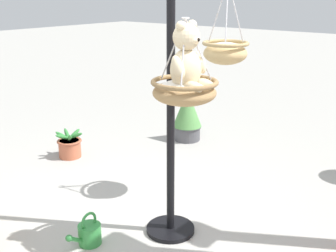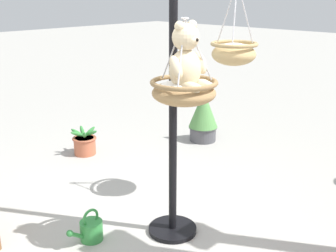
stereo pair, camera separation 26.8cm
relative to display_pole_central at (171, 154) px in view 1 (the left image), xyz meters
name	(u,v)px [view 1 (the left image)]	position (x,y,z in m)	size (l,w,h in m)	color
ground_plane	(159,243)	(0.22, 0.04, -0.76)	(40.00, 40.00, 0.00)	#ADAAA3
display_pole_central	(171,154)	(0.00, 0.00, 0.00)	(0.44, 0.44, 2.45)	black
hanging_basket_with_teddy	(184,90)	(0.15, 0.25, 0.62)	(0.51, 0.51, 0.64)	#A37F51
teddy_bear	(187,61)	(0.15, 0.27, 0.85)	(0.35, 0.31, 0.51)	beige
hanging_basket_left_high	(225,52)	(-0.84, 0.00, 0.79)	(0.45, 0.45, 0.77)	tan
potted_plant_fern_front	(187,115)	(-2.10, -1.34, -0.38)	(0.42, 0.42, 0.76)	#4C4C51
potted_plant_small_succulent	(70,146)	(-0.58, -2.16, -0.61)	(0.38, 0.36, 0.37)	#BC6042
watering_can	(89,233)	(0.60, -0.43, -0.66)	(0.35, 0.20, 0.30)	#338C3F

